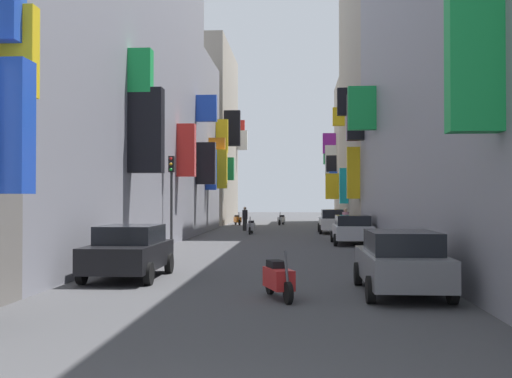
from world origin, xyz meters
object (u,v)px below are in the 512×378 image
object	(u,v)px
parked_car_grey	(401,261)
parked_car_black	(129,251)
parked_car_white	(334,221)
traffic_light_near_corner	(171,185)
scooter_white	(281,220)
pedestrian_crossing	(245,219)
scooter_orange	(237,220)
parked_car_silver	(352,229)
pedestrian_near_left	(346,223)
scooter_silver	(251,227)
scooter_red	(278,278)

from	to	relation	value
parked_car_grey	parked_car_black	distance (m)	7.66
parked_car_white	traffic_light_near_corner	size ratio (longest dim) A/B	0.98
scooter_white	pedestrian_crossing	xyz separation A→B (m)	(-2.34, -9.86, 0.39)
parked_car_grey	scooter_white	distance (m)	39.07
parked_car_black	scooter_orange	size ratio (longest dim) A/B	2.16
pedestrian_crossing	parked_car_white	bearing A→B (deg)	-24.25
scooter_orange	scooter_white	size ratio (longest dim) A/B	1.03
parked_car_grey	parked_car_white	xyz separation A→B (m)	(-0.07, 26.26, 0.02)
parked_car_silver	traffic_light_near_corner	xyz separation A→B (m)	(-8.55, -2.80, 2.13)
scooter_orange	pedestrian_near_left	size ratio (longest dim) A/B	1.06
scooter_white	parked_car_black	bearing A→B (deg)	-95.35
parked_car_silver	scooter_orange	size ratio (longest dim) A/B	2.28
parked_car_white	traffic_light_near_corner	world-z (taller)	traffic_light_near_corner
parked_car_black	scooter_orange	bearing A→B (deg)	90.60
parked_car_grey	pedestrian_near_left	bearing A→B (deg)	89.19
parked_car_silver	pedestrian_near_left	size ratio (longest dim) A/B	2.40
scooter_white	traffic_light_near_corner	bearing A→B (deg)	-99.89
pedestrian_crossing	pedestrian_near_left	world-z (taller)	pedestrian_near_left
parked_car_silver	pedestrian_near_left	xyz separation A→B (m)	(0.03, 4.59, 0.10)
parked_car_silver	scooter_silver	distance (m)	10.51
pedestrian_crossing	scooter_silver	bearing A→B (deg)	-79.63
parked_car_silver	parked_car_black	distance (m)	15.70
scooter_white	scooter_silver	xyz separation A→B (m)	(-1.61, -13.83, 0.00)
parked_car_white	scooter_red	world-z (taller)	parked_car_white
scooter_white	scooter_silver	world-z (taller)	same
parked_car_white	pedestrian_crossing	distance (m)	6.70
scooter_orange	scooter_red	xyz separation A→B (m)	(4.74, -39.35, -0.00)
parked_car_silver	parked_car_black	size ratio (longest dim) A/B	1.05
scooter_orange	traffic_light_near_corner	xyz separation A→B (m)	(-0.65, -25.01, 2.43)
scooter_silver	pedestrian_near_left	bearing A→B (deg)	-36.22
traffic_light_near_corner	pedestrian_crossing	bearing A→B (deg)	82.32
scooter_red	traffic_light_near_corner	distance (m)	15.51
parked_car_black	parked_car_white	distance (m)	24.87
parked_car_silver	scooter_orange	xyz separation A→B (m)	(-7.90, 22.21, -0.30)
parked_car_black	scooter_red	distance (m)	5.51
scooter_red	pedestrian_crossing	world-z (taller)	pedestrian_crossing
pedestrian_crossing	scooter_red	bearing A→B (deg)	-83.71
parked_car_black	scooter_white	size ratio (longest dim) A/B	2.22
parked_car_grey	scooter_orange	world-z (taller)	parked_car_grey
parked_car_grey	parked_car_white	distance (m)	26.26
scooter_orange	scooter_red	world-z (taller)	same
scooter_silver	traffic_light_near_corner	distance (m)	12.19
scooter_silver	pedestrian_crossing	world-z (taller)	pedestrian_crossing
scooter_white	parked_car_white	bearing A→B (deg)	-73.33
parked_car_silver	traffic_light_near_corner	distance (m)	9.25
scooter_silver	scooter_orange	bearing A→B (deg)	99.21
parked_car_white	scooter_white	distance (m)	13.17
parked_car_white	scooter_silver	bearing A→B (deg)	-167.27
traffic_light_near_corner	scooter_red	bearing A→B (deg)	-69.36
scooter_white	pedestrian_near_left	bearing A→B (deg)	-77.07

